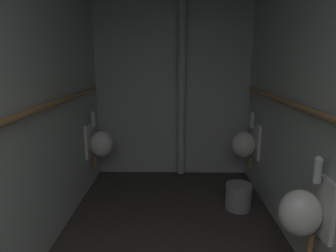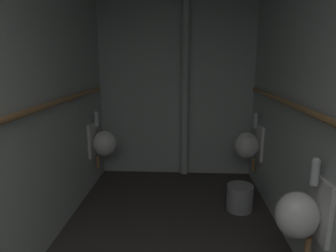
# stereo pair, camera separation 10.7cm
# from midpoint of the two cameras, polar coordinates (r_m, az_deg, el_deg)

# --- Properties ---
(wall_left) EXTENTS (0.06, 4.64, 2.51)m
(wall_left) POSITION_cam_midpoint_polar(r_m,az_deg,el_deg) (2.28, -27.93, 1.23)
(wall_left) COLOR #B1B9B4
(wall_left) RESTS_ON ground
(wall_back) EXTENTS (2.28, 0.06, 2.51)m
(wall_back) POSITION_cam_midpoint_polar(r_m,az_deg,el_deg) (4.22, 2.33, 7.31)
(wall_back) COLOR #B1B9B4
(wall_back) RESTS_ON ground
(urinal_left_mid) EXTENTS (0.32, 0.30, 0.76)m
(urinal_left_mid) POSITION_cam_midpoint_polar(r_m,az_deg,el_deg) (3.93, -11.68, -3.13)
(urinal_left_mid) COLOR white
(urinal_right_mid) EXTENTS (0.32, 0.30, 0.76)m
(urinal_right_mid) POSITION_cam_midpoint_polar(r_m,az_deg,el_deg) (2.36, 25.36, -15.05)
(urinal_right_mid) COLOR white
(urinal_right_far) EXTENTS (0.32, 0.30, 0.76)m
(urinal_right_far) POSITION_cam_midpoint_polar(r_m,az_deg,el_deg) (3.90, 16.00, -3.48)
(urinal_right_far) COLOR white
(supply_pipe_left) EXTENTS (0.06, 3.88, 0.06)m
(supply_pipe_left) POSITION_cam_midpoint_polar(r_m,az_deg,el_deg) (2.25, -25.64, 1.88)
(supply_pipe_left) COLOR #9E7042
(supply_pipe_right) EXTENTS (0.06, 3.96, 0.06)m
(supply_pipe_right) POSITION_cam_midpoint_polar(r_m,az_deg,el_deg) (2.17, 29.44, 1.09)
(supply_pipe_right) COLOR #9E7042
(standpipe_back_wall) EXTENTS (0.11, 0.11, 2.46)m
(standpipe_back_wall) POSITION_cam_midpoint_polar(r_m,az_deg,el_deg) (4.11, 4.04, 7.15)
(standpipe_back_wall) COLOR #B1B9B4
(standpipe_back_wall) RESTS_ON ground
(waste_bin) EXTENTS (0.29, 0.29, 0.29)m
(waste_bin) POSITION_cam_midpoint_polar(r_m,az_deg,el_deg) (3.50, 14.52, -13.21)
(waste_bin) COLOR gray
(waste_bin) RESTS_ON ground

